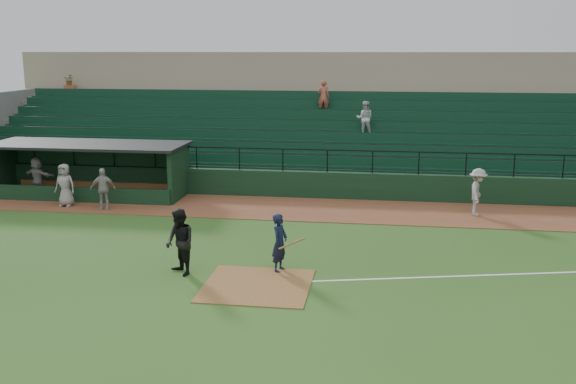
# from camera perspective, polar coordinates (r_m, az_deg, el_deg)

# --- Properties ---
(ground) EXTENTS (90.00, 90.00, 0.00)m
(ground) POSITION_cam_1_polar(r_m,az_deg,el_deg) (19.19, -2.20, -7.32)
(ground) COLOR #2B521A
(ground) RESTS_ON ground
(warning_track) EXTENTS (40.00, 4.00, 0.03)m
(warning_track) POSITION_cam_1_polar(r_m,az_deg,el_deg) (26.75, 0.94, -1.51)
(warning_track) COLOR brown
(warning_track) RESTS_ON ground
(home_plate_dirt) EXTENTS (3.00, 3.00, 0.03)m
(home_plate_dirt) POSITION_cam_1_polar(r_m,az_deg,el_deg) (18.26, -2.78, -8.33)
(home_plate_dirt) COLOR brown
(home_plate_dirt) RESTS_ON ground
(foul_line) EXTENTS (17.49, 4.44, 0.01)m
(foul_line) POSITION_cam_1_polar(r_m,az_deg,el_deg) (20.55, 21.14, -6.80)
(foul_line) COLOR white
(foul_line) RESTS_ON ground
(stadium_structure) EXTENTS (38.00, 13.08, 6.40)m
(stadium_structure) POSITION_cam_1_polar(r_m,az_deg,el_deg) (34.61, 2.78, 5.56)
(stadium_structure) COLOR black
(stadium_structure) RESTS_ON ground
(dugout) EXTENTS (8.90, 3.20, 2.42)m
(dugout) POSITION_cam_1_polar(r_m,az_deg,el_deg) (30.71, -17.01, 2.29)
(dugout) COLOR black
(dugout) RESTS_ON ground
(batter_at_plate) EXTENTS (1.08, 0.74, 1.79)m
(batter_at_plate) POSITION_cam_1_polar(r_m,az_deg,el_deg) (19.12, -0.74, -4.56)
(batter_at_plate) COLOR black
(batter_at_plate) RESTS_ON ground
(umpire) EXTENTS (1.21, 1.22, 1.99)m
(umpire) POSITION_cam_1_polar(r_m,az_deg,el_deg) (19.10, -9.62, -4.45)
(umpire) COLOR black
(umpire) RESTS_ON ground
(runner) EXTENTS (0.94, 1.35, 1.90)m
(runner) POSITION_cam_1_polar(r_m,az_deg,el_deg) (26.55, 16.57, -0.00)
(runner) COLOR #A09A96
(runner) RESTS_ON warning_track
(dugout_player_a) EXTENTS (1.10, 0.69, 1.74)m
(dugout_player_a) POSITION_cam_1_polar(r_m,az_deg,el_deg) (27.56, -16.21, 0.29)
(dugout_player_a) COLOR #A6A19B
(dugout_player_a) RESTS_ON warning_track
(dugout_player_b) EXTENTS (0.91, 0.62, 1.82)m
(dugout_player_b) POSITION_cam_1_polar(r_m,az_deg,el_deg) (28.60, -19.30, 0.60)
(dugout_player_b) COLOR gray
(dugout_player_b) RESTS_ON warning_track
(dugout_player_c) EXTENTS (1.71, 0.95, 1.76)m
(dugout_player_c) POSITION_cam_1_polar(r_m,az_deg,el_deg) (31.17, -21.46, 1.32)
(dugout_player_c) COLOR #9E9A94
(dugout_player_c) RESTS_ON warning_track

